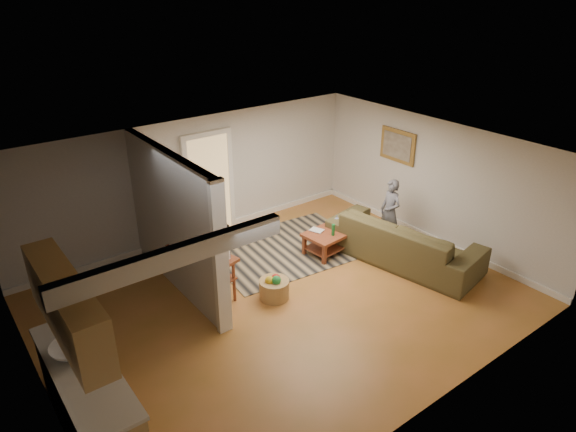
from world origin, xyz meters
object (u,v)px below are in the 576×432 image
object	(u,v)px
coffee_table	(333,234)
tv_console	(203,255)
toy_basket	(274,288)
sofa	(401,260)
speaker_right	(163,239)
speaker_left	(209,278)
child	(388,240)
toddler	(206,240)

from	to	relation	value
coffee_table	tv_console	xyz separation A→B (m)	(-2.74, 0.18, 0.39)
coffee_table	toy_basket	world-z (taller)	coffee_table
sofa	coffee_table	xyz separation A→B (m)	(-0.80, 1.11, 0.35)
speaker_right	speaker_left	bearing A→B (deg)	-109.91
tv_console	child	xyz separation A→B (m)	(3.93, -0.56, -0.74)
tv_console	speaker_right	size ratio (longest dim) A/B	1.57
child	speaker_right	bearing A→B (deg)	-112.00
sofa	child	xyz separation A→B (m)	(0.40, 0.73, 0.00)
coffee_table	toddler	xyz separation A→B (m)	(-1.80, 1.89, -0.35)
coffee_table	child	world-z (taller)	coffee_table
speaker_left	coffee_table	bearing A→B (deg)	6.07
sofa	speaker_left	world-z (taller)	speaker_left
toy_basket	sofa	bearing A→B (deg)	-9.78
tv_console	speaker_right	xyz separation A→B (m)	(-0.07, 1.48, -0.30)
coffee_table	child	distance (m)	1.30
tv_console	speaker_left	xyz separation A→B (m)	(-0.07, -0.30, -0.27)
child	toy_basket	bearing A→B (deg)	-80.00
coffee_table	speaker_right	size ratio (longest dim) A/B	1.38
sofa	toy_basket	xyz separation A→B (m)	(-2.68, 0.46, 0.19)
toddler	coffee_table	bearing A→B (deg)	155.85
sofa	toy_basket	bearing A→B (deg)	69.19
speaker_right	coffee_table	bearing A→B (deg)	-50.55
sofa	toy_basket	world-z (taller)	toy_basket
sofa	speaker_left	xyz separation A→B (m)	(-3.60, 1.00, 0.47)
coffee_table	speaker_left	world-z (taller)	speaker_left
sofa	child	distance (m)	0.83
toy_basket	child	bearing A→B (deg)	5.00
coffee_table	speaker_right	xyz separation A→B (m)	(-2.80, 1.66, 0.09)
sofa	toddler	size ratio (longest dim) A/B	3.52
sofa	speaker_right	size ratio (longest dim) A/B	3.31
tv_console	child	distance (m)	4.04
speaker_left	toy_basket	bearing A→B (deg)	-26.34
speaker_left	child	world-z (taller)	speaker_left
sofa	tv_console	world-z (taller)	tv_console
sofa	toddler	distance (m)	3.97
tv_console	toy_basket	size ratio (longest dim) A/B	2.69
sofa	tv_console	bearing A→B (deg)	58.90
toy_basket	toddler	xyz separation A→B (m)	(0.08, 2.54, -0.19)
sofa	child	bearing A→B (deg)	-39.72
child	toddler	distance (m)	3.76
speaker_left	toy_basket	size ratio (longest dim) A/B	1.83
tv_console	toddler	xyz separation A→B (m)	(0.94, 1.71, -0.74)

